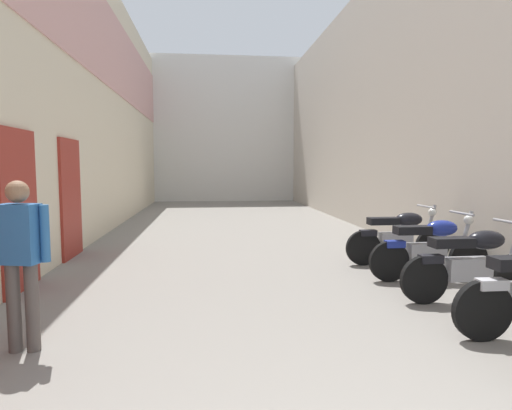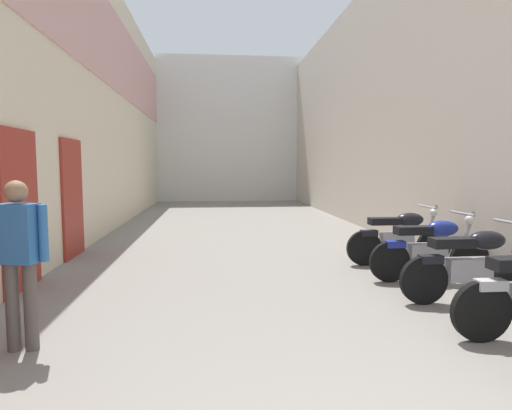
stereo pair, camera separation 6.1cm
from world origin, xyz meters
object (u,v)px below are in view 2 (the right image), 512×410
(motorcycle_sixth, at_px, (400,236))
(pedestrian_mid_alley, at_px, (19,252))
(motorcycle_fifth, at_px, (431,247))
(motorcycle_fourth, at_px, (473,263))

(motorcycle_sixth, relative_size, pedestrian_mid_alley, 1.18)
(motorcycle_fifth, height_order, pedestrian_mid_alley, pedestrian_mid_alley)
(motorcycle_fifth, bearing_deg, pedestrian_mid_alley, -158.66)
(motorcycle_fourth, distance_m, pedestrian_mid_alley, 5.06)
(motorcycle_fourth, relative_size, pedestrian_mid_alley, 1.18)
(motorcycle_fifth, xyz_separation_m, pedestrian_mid_alley, (-4.96, -1.94, 0.42))
(motorcycle_fourth, xyz_separation_m, motorcycle_sixth, (0.00, 2.09, 0.00))
(motorcycle_fourth, height_order, motorcycle_fifth, same)
(motorcycle_fourth, xyz_separation_m, pedestrian_mid_alley, (-4.96, -0.91, 0.42))
(motorcycle_fifth, xyz_separation_m, motorcycle_sixth, (0.00, 1.06, 0.00))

